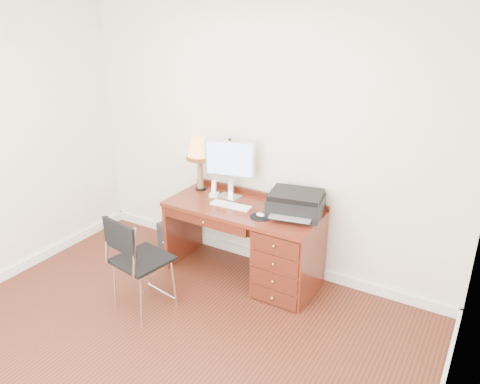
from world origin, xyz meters
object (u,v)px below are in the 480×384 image
Objects in this scene: printer at (296,204)px; phone at (214,192)px; monitor at (231,162)px; desk at (273,246)px; leg_lamp at (199,152)px; chair at (136,256)px; equipment_box at (174,237)px.

printer is 3.14× the size of phone.
monitor is 3.30× the size of phone.
desk is 2.69× the size of leg_lamp.
phone is (-0.88, -0.03, -0.05)m from printer.
chair is (-0.98, -1.08, -0.30)m from printer.
desk reaches higher than equipment_box.
leg_lamp is 3.18× the size of phone.
leg_lamp is (-0.93, 0.15, 0.75)m from desk.
chair is at bearing -110.34° from phone.
phone is (-0.70, 0.06, 0.39)m from desk.
monitor reaches higher than leg_lamp.
desk is 0.80m from phone.
printer is at bearing 20.84° from equipment_box.
phone reaches higher than chair.
chair is at bearing -48.96° from equipment_box.
desk is 4.64× the size of equipment_box.
monitor is 1.05× the size of printer.
equipment_box is (-1.23, 0.05, -0.25)m from desk.
leg_lamp reaches higher than printer.
printer is 0.88m from phone.
equipment_box is (-0.42, 1.03, -0.40)m from chair.
leg_lamp is (-0.37, 0.01, 0.05)m from monitor.
phone reaches higher than desk.
printer is at bearing -12.51° from phone.
printer is 0.60× the size of chair.
monitor is 1.04× the size of leg_lamp.
phone is 0.54× the size of equipment_box.
chair is (0.12, -1.14, -0.60)m from leg_lamp.
printer is 1.14m from leg_lamp.
monitor reaches higher than equipment_box.
desk is at bearing -162.81° from printer.
monitor is 0.35m from phone.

